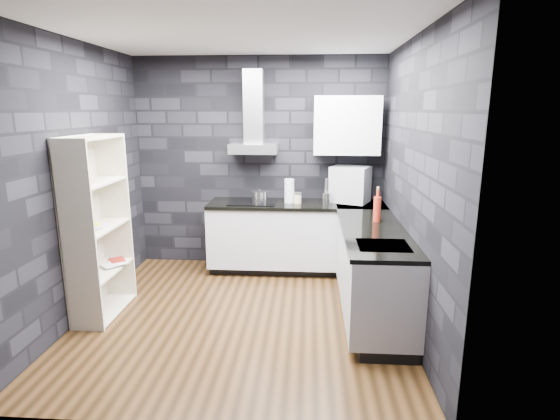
# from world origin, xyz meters

# --- Properties ---
(ground) EXTENTS (3.20, 3.20, 0.00)m
(ground) POSITION_xyz_m (0.00, 0.00, 0.00)
(ground) COLOR #432913
(ceiling) EXTENTS (3.20, 3.20, 0.00)m
(ceiling) POSITION_xyz_m (0.00, 0.00, 2.70)
(ceiling) COLOR white
(wall_back) EXTENTS (3.20, 0.05, 2.70)m
(wall_back) POSITION_xyz_m (0.00, 1.62, 1.35)
(wall_back) COLOR black
(wall_back) RESTS_ON ground
(wall_front) EXTENTS (3.20, 0.05, 2.70)m
(wall_front) POSITION_xyz_m (0.00, -1.62, 1.35)
(wall_front) COLOR black
(wall_front) RESTS_ON ground
(wall_left) EXTENTS (0.05, 3.20, 2.70)m
(wall_left) POSITION_xyz_m (-1.62, 0.00, 1.35)
(wall_left) COLOR black
(wall_left) RESTS_ON ground
(wall_right) EXTENTS (0.05, 3.20, 2.70)m
(wall_right) POSITION_xyz_m (1.62, 0.00, 1.35)
(wall_right) COLOR black
(wall_right) RESTS_ON ground
(toekick_back) EXTENTS (2.18, 0.50, 0.10)m
(toekick_back) POSITION_xyz_m (0.50, 1.34, 0.05)
(toekick_back) COLOR black
(toekick_back) RESTS_ON ground
(toekick_right) EXTENTS (0.50, 1.78, 0.10)m
(toekick_right) POSITION_xyz_m (1.34, 0.10, 0.05)
(toekick_right) COLOR black
(toekick_right) RESTS_ON ground
(counter_back_cab) EXTENTS (2.20, 0.60, 0.76)m
(counter_back_cab) POSITION_xyz_m (0.50, 1.30, 0.48)
(counter_back_cab) COLOR silver
(counter_back_cab) RESTS_ON ground
(counter_right_cab) EXTENTS (0.60, 1.80, 0.76)m
(counter_right_cab) POSITION_xyz_m (1.30, 0.10, 0.48)
(counter_right_cab) COLOR silver
(counter_right_cab) RESTS_ON ground
(counter_back_top) EXTENTS (2.20, 0.62, 0.04)m
(counter_back_top) POSITION_xyz_m (0.50, 1.29, 0.88)
(counter_back_top) COLOR black
(counter_back_top) RESTS_ON counter_back_cab
(counter_right_top) EXTENTS (0.62, 1.80, 0.04)m
(counter_right_top) POSITION_xyz_m (1.29, 0.10, 0.88)
(counter_right_top) COLOR black
(counter_right_top) RESTS_ON counter_right_cab
(counter_corner_top) EXTENTS (0.62, 0.62, 0.04)m
(counter_corner_top) POSITION_xyz_m (1.30, 1.30, 0.88)
(counter_corner_top) COLOR black
(counter_corner_top) RESTS_ON counter_right_cab
(hood_body) EXTENTS (0.60, 0.34, 0.12)m
(hood_body) POSITION_xyz_m (-0.05, 1.43, 1.56)
(hood_body) COLOR silver
(hood_body) RESTS_ON wall_back
(hood_chimney) EXTENTS (0.24, 0.20, 0.90)m
(hood_chimney) POSITION_xyz_m (-0.05, 1.50, 2.07)
(hood_chimney) COLOR silver
(hood_chimney) RESTS_ON hood_body
(upper_cabinet) EXTENTS (0.80, 0.35, 0.70)m
(upper_cabinet) POSITION_xyz_m (1.10, 1.43, 1.85)
(upper_cabinet) COLOR silver
(upper_cabinet) RESTS_ON wall_back
(cooktop) EXTENTS (0.58, 0.50, 0.01)m
(cooktop) POSITION_xyz_m (-0.05, 1.30, 0.91)
(cooktop) COLOR black
(cooktop) RESTS_ON counter_back_top
(sink_rim) EXTENTS (0.44, 0.40, 0.01)m
(sink_rim) POSITION_xyz_m (1.30, -0.40, 0.89)
(sink_rim) COLOR silver
(sink_rim) RESTS_ON counter_right_top
(pot) EXTENTS (0.26, 0.26, 0.12)m
(pot) POSITION_xyz_m (0.04, 1.29, 0.97)
(pot) COLOR #B3B4B8
(pot) RESTS_ON cooktop
(glass_vase) EXTENTS (0.14, 0.14, 0.30)m
(glass_vase) POSITION_xyz_m (0.41, 1.31, 1.05)
(glass_vase) COLOR white
(glass_vase) RESTS_ON counter_back_top
(storage_jar) EXTENTS (0.12, 0.12, 0.12)m
(storage_jar) POSITION_xyz_m (0.51, 1.27, 0.96)
(storage_jar) COLOR beige
(storage_jar) RESTS_ON counter_back_top
(utensil_crock) EXTENTS (0.12, 0.12, 0.14)m
(utensil_crock) POSITION_xyz_m (0.87, 1.27, 0.97)
(utensil_crock) COLOR #B3B4B8
(utensil_crock) RESTS_ON counter_back_top
(appliance_garage) EXTENTS (0.55, 0.50, 0.45)m
(appliance_garage) POSITION_xyz_m (1.17, 1.40, 1.12)
(appliance_garage) COLOR #A5A8AC
(appliance_garage) RESTS_ON counter_back_top
(red_bottle) EXTENTS (0.09, 0.09, 0.26)m
(red_bottle) POSITION_xyz_m (1.36, 0.43, 1.03)
(red_bottle) COLOR #B62D19
(red_bottle) RESTS_ON counter_right_top
(bookshelf) EXTENTS (0.50, 0.85, 1.80)m
(bookshelf) POSITION_xyz_m (-1.42, -0.02, 0.90)
(bookshelf) COLOR beige
(bookshelf) RESTS_ON ground
(fruit_bowl) EXTENTS (0.26, 0.26, 0.05)m
(fruit_bowl) POSITION_xyz_m (-1.42, -0.12, 0.94)
(fruit_bowl) COLOR white
(fruit_bowl) RESTS_ON bookshelf
(book_red) EXTENTS (0.13, 0.10, 0.20)m
(book_red) POSITION_xyz_m (-1.42, 0.16, 0.57)
(book_red) COLOR maroon
(book_red) RESTS_ON bookshelf
(book_second) EXTENTS (0.15, 0.14, 0.25)m
(book_second) POSITION_xyz_m (-1.41, 0.17, 0.59)
(book_second) COLOR #B2B2B2
(book_second) RESTS_ON bookshelf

